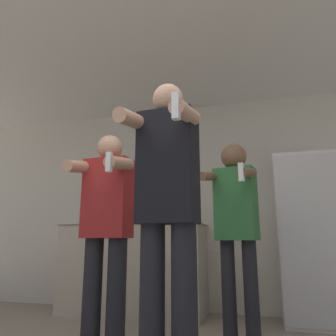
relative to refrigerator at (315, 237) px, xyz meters
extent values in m
cube|color=beige|center=(-1.22, 0.34, 0.43)|extent=(7.00, 0.06, 2.55)
cube|color=silver|center=(-1.22, -1.23, 1.73)|extent=(7.00, 3.58, 0.05)
cube|color=white|center=(0.00, 0.01, 0.00)|extent=(0.76, 0.60, 1.69)
cube|color=silver|center=(0.00, -0.30, 0.00)|extent=(0.73, 0.01, 1.62)
cube|color=#BCB29E|center=(-1.98, -0.02, -0.35)|extent=(1.63, 0.64, 0.99)
cube|color=#676256|center=(-1.98, -0.02, 0.15)|extent=(1.66, 0.67, 0.01)
cylinder|color=silver|center=(-2.34, 0.04, 0.23)|extent=(0.07, 0.07, 0.15)
cylinder|color=silver|center=(-2.34, 0.04, 0.34)|extent=(0.03, 0.03, 0.07)
sphere|color=maroon|center=(-2.34, 0.04, 0.37)|extent=(0.03, 0.03, 0.03)
cylinder|color=#194723|center=(-2.07, 0.04, 0.28)|extent=(0.06, 0.06, 0.26)
cylinder|color=#194723|center=(-2.07, 0.04, 0.46)|extent=(0.02, 0.02, 0.10)
sphere|color=#B29933|center=(-2.07, 0.04, 0.51)|extent=(0.03, 0.03, 0.03)
cylinder|color=#194723|center=(-1.49, 0.04, 0.25)|extent=(0.06, 0.06, 0.19)
cylinder|color=#194723|center=(-1.49, 0.04, 0.39)|extent=(0.02, 0.02, 0.08)
sphere|color=silver|center=(-1.49, 0.04, 0.43)|extent=(0.03, 0.03, 0.03)
cylinder|color=black|center=(-1.14, -1.89, -0.40)|extent=(0.14, 0.14, 0.89)
cylinder|color=black|center=(-0.96, -1.91, -0.40)|extent=(0.14, 0.14, 0.89)
cube|color=black|center=(-1.05, -1.90, 0.38)|extent=(0.35, 0.23, 0.67)
sphere|color=tan|center=(-1.05, -1.90, 0.81)|extent=(0.19, 0.19, 0.19)
cylinder|color=tan|center=(-1.22, -2.05, 0.64)|extent=(0.11, 0.35, 0.14)
cylinder|color=tan|center=(-0.90, -2.08, 0.64)|extent=(0.11, 0.35, 0.14)
cube|color=white|center=(-0.92, -2.24, 0.61)|extent=(0.04, 0.04, 0.14)
cylinder|color=black|center=(-1.78, -1.37, -0.43)|extent=(0.14, 0.14, 0.82)
cylinder|color=black|center=(-1.58, -1.38, -0.43)|extent=(0.14, 0.14, 0.82)
cube|color=maroon|center=(-1.68, -1.38, 0.29)|extent=(0.38, 0.22, 0.62)
sphere|color=tan|center=(-1.68, -1.38, 0.70)|extent=(0.20, 0.20, 0.20)
cylinder|color=tan|center=(-1.87, -1.52, 0.52)|extent=(0.11, 0.34, 0.15)
cylinder|color=tan|center=(-1.52, -1.55, 0.52)|extent=(0.11, 0.34, 0.15)
cube|color=white|center=(-1.53, -1.70, 0.49)|extent=(0.04, 0.04, 0.14)
cylinder|color=black|center=(-0.82, -0.88, -0.44)|extent=(0.12, 0.12, 0.81)
cylinder|color=black|center=(-0.64, -0.92, -0.44)|extent=(0.12, 0.12, 0.81)
cube|color=#2D6B38|center=(-0.73, -0.90, 0.27)|extent=(0.37, 0.27, 0.61)
sphere|color=brown|center=(-0.73, -0.90, 0.68)|extent=(0.22, 0.22, 0.22)
cylinder|color=brown|center=(-0.92, -1.03, 0.49)|extent=(0.15, 0.36, 0.13)
cylinder|color=brown|center=(-0.62, -1.10, 0.49)|extent=(0.15, 0.36, 0.13)
cube|color=white|center=(-0.66, -1.27, 0.46)|extent=(0.04, 0.04, 0.14)
camera|label=1|loc=(-0.55, -3.72, -0.06)|focal=35.00mm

